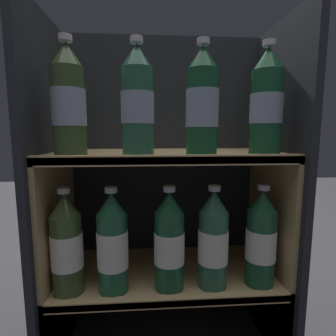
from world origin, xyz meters
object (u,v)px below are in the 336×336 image
at_px(bottle_upper_front_3, 266,104).
at_px(bottle_lower_front_3, 213,241).
at_px(bottle_lower_front_2, 169,242).
at_px(bottle_lower_front_1, 113,244).
at_px(bottle_upper_front_1, 138,103).
at_px(bottle_lower_front_0, 67,246).
at_px(bottle_upper_front_2, 202,103).
at_px(bottle_lower_front_4, 261,240).
at_px(bottle_upper_front_0, 69,102).

relative_size(bottle_upper_front_3, bottle_lower_front_3, 1.00).
height_order(bottle_lower_front_2, bottle_lower_front_3, same).
bearing_deg(bottle_lower_front_2, bottle_lower_front_1, -180.00).
relative_size(bottle_upper_front_1, bottle_lower_front_0, 1.00).
bearing_deg(bottle_lower_front_2, bottle_upper_front_2, -0.00).
bearing_deg(bottle_upper_front_1, bottle_lower_front_3, 0.00).
bearing_deg(bottle_upper_front_3, bottle_lower_front_3, 180.00).
bearing_deg(bottle_lower_front_0, bottle_lower_front_4, -0.00).
height_order(bottle_upper_front_2, bottle_lower_front_3, bottle_upper_front_2).
relative_size(bottle_lower_front_2, bottle_lower_front_4, 1.00).
xyz_separation_m(bottle_lower_front_0, bottle_lower_front_3, (0.38, -0.00, 0.00)).
xyz_separation_m(bottle_upper_front_1, bottle_lower_front_0, (-0.19, 0.00, -0.36)).
relative_size(bottle_lower_front_3, bottle_lower_front_4, 1.00).
bearing_deg(bottle_upper_front_0, bottle_upper_front_2, -0.00).
xyz_separation_m(bottle_upper_front_2, bottle_lower_front_2, (-0.08, 0.00, -0.36)).
relative_size(bottle_upper_front_1, bottle_lower_front_1, 1.00).
bearing_deg(bottle_upper_front_2, bottle_lower_front_0, 180.00).
bearing_deg(bottle_lower_front_4, bottle_lower_front_3, 180.00).
relative_size(bottle_upper_front_0, bottle_lower_front_0, 1.00).
relative_size(bottle_upper_front_0, bottle_upper_front_3, 1.00).
bearing_deg(bottle_upper_front_3, bottle_upper_front_2, 180.00).
xyz_separation_m(bottle_upper_front_1, bottle_lower_front_1, (-0.07, 0.00, -0.36)).
height_order(bottle_upper_front_1, bottle_upper_front_3, same).
relative_size(bottle_upper_front_0, bottle_lower_front_1, 1.00).
height_order(bottle_upper_front_3, bottle_lower_front_2, bottle_upper_front_3).
height_order(bottle_lower_front_0, bottle_lower_front_3, same).
bearing_deg(bottle_upper_front_2, bottle_lower_front_2, 180.00).
bearing_deg(bottle_upper_front_2, bottle_upper_front_3, 0.00).
distance_m(bottle_upper_front_1, bottle_lower_front_2, 0.37).
relative_size(bottle_lower_front_0, bottle_lower_front_2, 1.00).
relative_size(bottle_lower_front_0, bottle_lower_front_1, 1.00).
height_order(bottle_upper_front_1, bottle_lower_front_2, bottle_upper_front_1).
xyz_separation_m(bottle_lower_front_0, bottle_lower_front_1, (0.12, -0.00, -0.00)).
xyz_separation_m(bottle_upper_front_1, bottle_lower_front_4, (0.33, 0.00, -0.36)).
bearing_deg(bottle_upper_front_0, bottle_lower_front_1, 0.00).
bearing_deg(bottle_upper_front_3, bottle_upper_front_1, 180.00).
height_order(bottle_lower_front_1, bottle_lower_front_4, same).
relative_size(bottle_upper_front_1, bottle_upper_front_3, 1.00).
distance_m(bottle_upper_front_3, bottle_lower_front_0, 0.63).
relative_size(bottle_upper_front_0, bottle_lower_front_3, 1.00).
height_order(bottle_upper_front_2, bottle_lower_front_2, bottle_upper_front_2).
relative_size(bottle_upper_front_3, bottle_lower_front_0, 1.00).
bearing_deg(bottle_upper_front_1, bottle_lower_front_0, 180.00).
height_order(bottle_upper_front_3, bottle_lower_front_4, bottle_upper_front_3).
bearing_deg(bottle_lower_front_1, bottle_lower_front_2, 0.00).
height_order(bottle_lower_front_0, bottle_lower_front_4, same).
bearing_deg(bottle_lower_front_2, bottle_lower_front_4, -0.00).
relative_size(bottle_lower_front_1, bottle_lower_front_2, 1.00).
relative_size(bottle_upper_front_0, bottle_lower_front_2, 1.00).
relative_size(bottle_upper_front_0, bottle_upper_front_1, 1.00).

